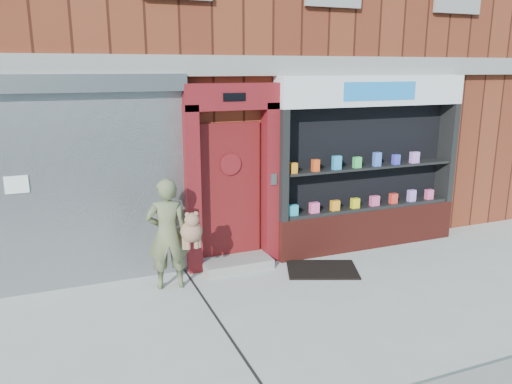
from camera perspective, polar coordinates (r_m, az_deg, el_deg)
ground at (r=7.00m, az=8.56°, el=-12.63°), size 80.00×80.00×0.00m
building at (r=11.84m, az=-6.28°, el=18.19°), size 12.00×8.16×8.00m
shutter_bay at (r=7.42m, az=-19.62°, el=2.31°), size 3.10×0.30×3.04m
red_door_bay at (r=7.81m, az=-2.76°, el=1.71°), size 1.52×0.58×2.90m
pharmacy_bay at (r=8.91m, az=12.69°, el=2.36°), size 3.50×0.41×3.00m
woman at (r=7.23m, az=-9.81°, el=-4.70°), size 0.78×0.57×1.63m
doormat at (r=8.06m, az=7.55°, el=-8.78°), size 1.29×1.11×0.03m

